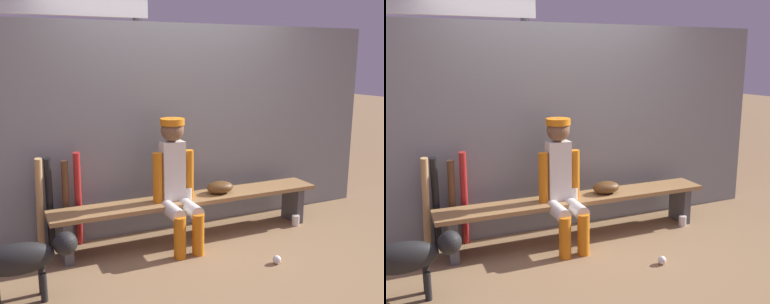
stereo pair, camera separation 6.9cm
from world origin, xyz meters
TOP-DOWN VIEW (x-y plane):
  - ground_plane at (0.00, 0.00)m, footprint 30.00×30.00m
  - chainlink_fence at (0.00, 0.37)m, footprint 4.69×0.03m
  - dugout_bench at (0.00, 0.00)m, footprint 2.74×0.36m
  - player_seated at (-0.20, -0.10)m, footprint 0.41×0.55m
  - baseball_glove at (0.31, 0.00)m, footprint 0.28×0.20m
  - bat_aluminum_red at (-1.05, 0.26)m, footprint 0.08×0.18m
  - bat_wood_dark at (-1.16, 0.27)m, footprint 0.07×0.16m
  - bat_aluminum_black at (-1.31, 0.27)m, footprint 0.08×0.20m
  - bat_wood_tan at (-1.40, 0.23)m, footprint 0.09×0.21m
  - baseball at (0.43, -0.83)m, footprint 0.07×0.07m
  - cup_on_ground at (1.15, -0.16)m, footprint 0.08×0.08m
  - cup_on_bench at (-0.06, -0.04)m, footprint 0.08×0.08m
  - scoreboard at (-0.94, 1.36)m, footprint 2.35×0.27m
  - dog at (-1.59, -0.57)m, footprint 0.84×0.20m

SIDE VIEW (x-z plane):
  - ground_plane at x=0.00m, z-range 0.00..0.00m
  - baseball at x=0.43m, z-range 0.00..0.07m
  - cup_on_ground at x=1.15m, z-range 0.00..0.11m
  - dog at x=-1.59m, z-range 0.09..0.58m
  - dugout_bench at x=0.00m, z-range 0.13..0.55m
  - bat_wood_dark at x=-1.16m, z-range 0.00..0.85m
  - bat_aluminum_black at x=-1.31m, z-range 0.00..0.90m
  - bat_wood_tan at x=-1.40m, z-range 0.00..0.91m
  - bat_aluminum_red at x=-1.05m, z-range 0.00..0.93m
  - cup_on_bench at x=-0.06m, z-range 0.42..0.53m
  - baseball_glove at x=0.31m, z-range 0.42..0.54m
  - player_seated at x=-0.20m, z-range 0.04..1.25m
  - chainlink_fence at x=0.00m, z-range 0.00..2.10m
  - scoreboard at x=-0.94m, z-range 0.67..3.94m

